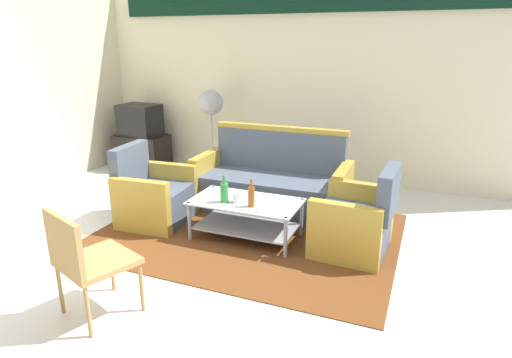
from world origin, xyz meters
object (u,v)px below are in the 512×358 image
Objects in this scene: armchair_left at (154,197)px; television at (140,120)px; bottle_green at (224,192)px; bottle_brown at (251,196)px; tv_stand at (142,151)px; pedestal_fan at (211,108)px; armchair_right at (356,223)px; coffee_table at (246,214)px; couch at (272,185)px; wicker_chair at (84,257)px; cup at (237,198)px.

television is (-1.46, 1.78, 0.47)m from armchair_left.
bottle_brown is (0.29, -0.01, -0.00)m from bottle_green.
pedestal_fan is at bearing 2.33° from tv_stand.
armchair_left is 2.21m from armchair_right.
tv_stand is (-3.66, 1.66, -0.03)m from armchair_right.
tv_stand is at bearing -145.00° from armchair_left.
armchair_left is 2.35m from television.
coffee_table is (-1.08, -0.13, -0.02)m from armchair_right.
couch reaches higher than bottle_green.
armchair_left is 1.80m from wicker_chair.
bottle_brown is 1.66m from wicker_chair.
tv_stand is 0.63× the size of pedestal_fan.
tv_stand is 0.50m from television.
wicker_chair reaches higher than tv_stand.
bottle_green is at bearing 77.65° from armchair_left.
wicker_chair is at bearing -76.72° from pedestal_fan.
pedestal_fan reaches higher than wicker_chair.
armchair_right is at bearing -35.19° from pedestal_fan.
couch is 1.37m from armchair_left.
coffee_table is at bearing 32.00° from bottle_green.
coffee_table is 1.38× the size of tv_stand.
armchair_right is at bearing 146.86° from couch.
bottle_green is at bearing 104.14° from armchair_right.
bottle_brown is at bearing 97.61° from couch.
bottle_brown is 2.80× the size of cup.
bottle_green is 1.00× the size of bottle_brown.
armchair_right is at bearing -24.45° from tv_stand.
television is at bearing 141.37° from bottle_green.
armchair_right is 4.05m from television.
cup is 3.15m from television.
tv_stand is at bearing 141.06° from wicker_chair.
wicker_chair reaches higher than bottle_brown.
cup is (-0.07, -0.08, 0.19)m from coffee_table.
couch is 6.44× the size of bottle_green.
coffee_table is 3.93× the size of bottle_brown.
wicker_chair is (-0.34, -1.55, -0.02)m from bottle_green.
wicker_chair is at bearing 15.40° from armchair_left.
pedestal_fan is at bearing -177.25° from armchair_left.
couch is 0.93m from cup.
television is (-2.39, 1.91, 0.24)m from bottle_green.
cup is at bearing 86.94° from couch.
armchair_right is at bearing 11.04° from bottle_green.
armchair_left is 1.07m from cup.
bottle_green reaches higher than tv_stand.
armchair_left is 3.03× the size of bottle_brown.
bottle_brown is 0.22× the size of pedestal_fan.
couch is at bearing -37.18° from pedestal_fan.
wicker_chair is (-0.49, -2.50, 0.18)m from couch.
wicker_chair is at bearing 78.36° from couch.
tv_stand is at bearing 90.00° from television.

